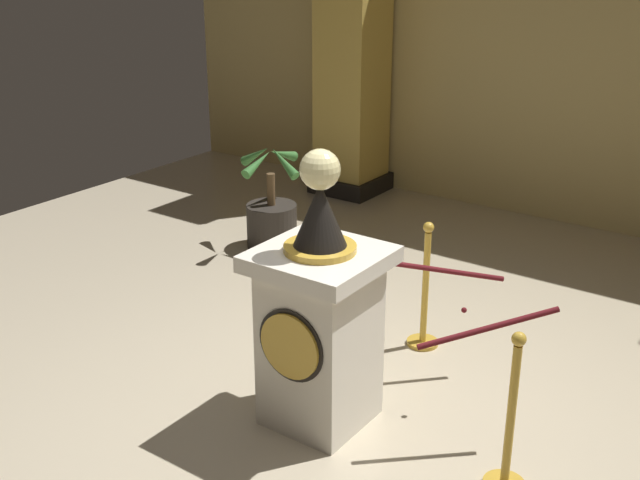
# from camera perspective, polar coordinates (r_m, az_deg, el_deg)

# --- Properties ---
(ground_plane) EXTENTS (10.60, 10.60, 0.00)m
(ground_plane) POSITION_cam_1_polar(r_m,az_deg,el_deg) (5.23, 2.26, -12.76)
(ground_plane) COLOR beige
(back_wall) EXTENTS (10.60, 0.16, 3.52)m
(back_wall) POSITION_cam_1_polar(r_m,az_deg,el_deg) (8.56, 19.64, 12.31)
(back_wall) COLOR tan
(back_wall) RESTS_ON ground_plane
(pedestal_clock) EXTENTS (0.73, 0.73, 1.78)m
(pedestal_clock) POSITION_cam_1_polar(r_m,az_deg,el_deg) (4.88, -0.03, -5.73)
(pedestal_clock) COLOR silver
(pedestal_clock) RESTS_ON ground_plane
(stanchion_near) EXTENTS (0.24, 0.24, 0.98)m
(stanchion_near) POSITION_cam_1_polar(r_m,az_deg,el_deg) (4.61, 13.43, -13.56)
(stanchion_near) COLOR gold
(stanchion_near) RESTS_ON ground_plane
(stanchion_far) EXTENTS (0.24, 0.24, 0.99)m
(stanchion_far) POSITION_cam_1_polar(r_m,az_deg,el_deg) (5.97, 7.53, -4.55)
(stanchion_far) COLOR gold
(stanchion_far) RESTS_ON ground_plane
(velvet_rope) EXTENTS (1.22, 1.22, 0.22)m
(velvet_rope) POSITION_cam_1_polar(r_m,az_deg,el_deg) (5.06, 10.39, -4.09)
(velvet_rope) COLOR #591419
(column_left) EXTENTS (0.79, 0.79, 3.38)m
(column_left) POSITION_cam_1_polar(r_m,az_deg,el_deg) (9.24, 2.36, 13.56)
(column_left) COLOR black
(column_left) RESTS_ON ground_plane
(potted_palm_left) EXTENTS (0.78, 0.79, 1.05)m
(potted_palm_left) POSITION_cam_1_polar(r_m,az_deg,el_deg) (7.80, -3.50, 1.69)
(potted_palm_left) COLOR #2D2823
(potted_palm_left) RESTS_ON ground_plane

